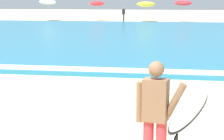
% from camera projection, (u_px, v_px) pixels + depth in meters
% --- Properties ---
extents(sea, '(120.00, 28.00, 0.14)m').
position_uv_depth(sea, '(149.00, 35.00, 25.75)').
color(sea, teal).
rests_on(sea, ground).
extents(surf_foam, '(120.00, 0.83, 0.01)m').
position_uv_depth(surf_foam, '(126.00, 70.00, 12.73)').
color(surf_foam, white).
rests_on(surf_foam, sea).
extents(surfer_with_board, '(1.18, 2.59, 1.73)m').
position_uv_depth(surfer_with_board, '(172.00, 113.00, 5.10)').
color(surfer_with_board, red).
rests_on(surfer_with_board, ground).
extents(beach_umbrella_0, '(1.97, 2.01, 2.49)m').
position_uv_depth(beach_umbrella_0, '(48.00, 2.00, 42.87)').
color(beach_umbrella_0, beige).
rests_on(beach_umbrella_0, ground).
extents(beach_umbrella_1, '(1.75, 1.76, 2.28)m').
position_uv_depth(beach_umbrella_1, '(97.00, 3.00, 43.29)').
color(beach_umbrella_1, beige).
rests_on(beach_umbrella_1, ground).
extents(beach_umbrella_2, '(2.05, 2.06, 2.23)m').
position_uv_depth(beach_umbrella_2, '(146.00, 4.00, 41.29)').
color(beach_umbrella_2, beige).
rests_on(beach_umbrella_2, ground).
extents(beach_umbrella_3, '(1.88, 1.92, 2.41)m').
position_uv_depth(beach_umbrella_3, '(183.00, 3.00, 39.70)').
color(beach_umbrella_3, beige).
rests_on(beach_umbrella_3, ground).
extents(beachgoer_near_row_left, '(0.32, 0.20, 1.58)m').
position_uv_depth(beachgoer_near_row_left, '(124.00, 14.00, 41.18)').
color(beachgoer_near_row_left, '#383842').
rests_on(beachgoer_near_row_left, ground).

